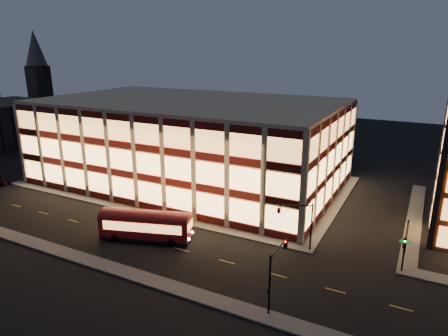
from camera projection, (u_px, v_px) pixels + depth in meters
The scene contains 12 objects.
ground at pixel (146, 216), 56.84m from camera, with size 200.00×200.00×0.00m, color black.
sidewalk_office_south at pixel (134, 209), 58.99m from camera, with size 54.00×2.00×0.15m, color #514F4C.
sidewalk_office_east at pixel (336, 204), 61.10m from camera, with size 2.00×30.00×0.15m, color #514F4C.
sidewalk_tower_west at pixel (415, 217), 56.24m from camera, with size 2.00×30.00×0.15m, color #514F4C.
sidewalk_near at pixel (75, 256), 45.78m from camera, with size 100.00×2.00×0.15m, color #514F4C.
office_building at pixel (191, 141), 70.41m from camera, with size 50.45×30.45×14.50m.
church_tower at pixel (41, 97), 119.16m from camera, with size 5.00×5.00×18.00m, color #2D2621.
church_spire at pixel (35, 48), 115.12m from camera, with size 6.00×6.00×10.00m, color #4C473F.
traffic_signal_far at pixel (300, 218), 46.04m from camera, with size 3.79×1.87×6.00m.
traffic_signal_right at pixel (405, 243), 40.32m from camera, with size 1.20×4.37×6.00m.
traffic_signal_near at pixel (276, 266), 35.90m from camera, with size 0.32×4.45×6.00m.
trolley_bus at pixel (146, 224), 49.32m from camera, with size 11.60×6.10×3.82m.
Camera 1 is at (34.04, -41.42, 22.96)m, focal length 32.00 mm.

